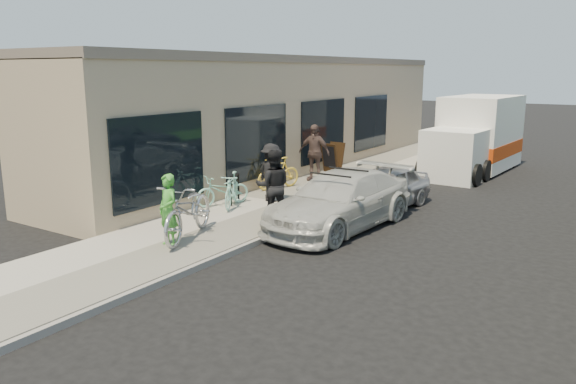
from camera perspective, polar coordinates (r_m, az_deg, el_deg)
The scene contains 17 objects.
ground at distance 12.21m, azimuth -1.04°, elevation -5.55°, with size 120.00×120.00×0.00m, color black.
sidewalk at distance 15.66m, azimuth -0.87°, elevation -1.25°, with size 3.00×34.00×0.15m, color #9D988D.
curb at distance 14.87m, azimuth 4.07°, elevation -2.06°, with size 0.12×34.00×0.13m, color gray.
storefront at distance 21.24m, azimuth -0.53°, elevation 7.91°, with size 3.60×20.00×4.22m.
bike_rack at distance 15.37m, azimuth -5.44°, elevation 0.59°, with size 0.20×0.56×0.81m.
sandwich_board at distance 20.14m, azimuth 4.53°, elevation 3.53°, with size 0.72×0.72×1.05m.
sedan_white at distance 13.53m, azimuth 5.32°, elevation -0.86°, with size 2.30×4.80×1.39m.
sedan_silver at distance 15.52m, azimuth 9.71°, elevation 0.40°, with size 1.40×3.47×1.18m, color #9E9EA3.
moving_truck at distance 22.13m, azimuth 18.54°, elevation 5.15°, with size 2.38×5.76×2.79m.
tandem_bike at distance 12.32m, azimuth -10.02°, elevation -1.83°, with size 0.83×2.38×1.25m, color #B9B9BB.
woman_rider at distance 11.85m, azimuth -12.07°, elevation -1.81°, with size 0.55×0.36×1.52m, color green.
man_standing at distance 13.44m, azimuth -1.52°, elevation 0.63°, with size 0.85×0.66×1.75m, color black.
cruiser_bike_a at distance 15.02m, azimuth -5.68°, elevation 0.20°, with size 0.43×1.54×0.92m, color #9AE6D0.
cruiser_bike_b at distance 15.27m, azimuth -6.62°, elevation 0.18°, with size 0.55×1.57×0.82m, color #9AE6D0.
cruiser_bike_c at distance 17.29m, azimuth -0.98°, elevation 1.93°, with size 0.45×1.61×0.97m, color gold.
bystander_a at distance 15.53m, azimuth -1.70°, elevation 1.97°, with size 1.05×0.60×1.62m, color black.
bystander_b at distance 18.56m, azimuth 2.66°, elevation 4.03°, with size 1.09×0.45×1.86m, color #4F3D38.
Camera 1 is at (6.59, -9.58, 3.74)m, focal length 35.00 mm.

